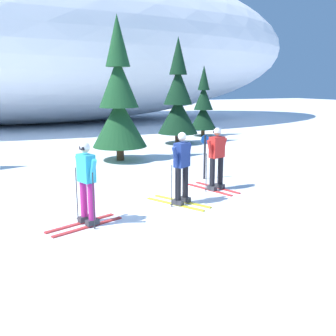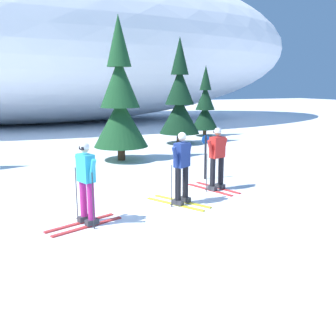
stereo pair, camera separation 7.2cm
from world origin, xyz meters
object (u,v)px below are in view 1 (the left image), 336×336
skier_cyan_jacket (86,182)px  pine_tree_center_left (119,101)px  skier_red_jacket (216,157)px  pine_tree_center_right (178,100)px  pine_tree_far_right (203,107)px  trail_marker_post (205,154)px  skier_navy_jacket (182,167)px

skier_cyan_jacket → pine_tree_center_left: (2.87, 6.72, 1.39)m
skier_red_jacket → pine_tree_center_right: pine_tree_center_right is taller
pine_tree_far_right → trail_marker_post: (-5.28, -9.39, -0.90)m
pine_tree_far_right → skier_red_jacket: bearing=-117.8°
pine_tree_center_left → skier_navy_jacket: bearing=-93.3°
skier_cyan_jacket → skier_navy_jacket: 2.55m
skier_cyan_jacket → skier_red_jacket: 4.21m
skier_cyan_jacket → skier_red_jacket: (4.01, 1.28, 0.01)m
skier_cyan_jacket → trail_marker_post: (4.37, 2.56, -0.13)m
skier_red_jacket → pine_tree_center_right: 9.12m
skier_cyan_jacket → trail_marker_post: 5.06m
pine_tree_center_left → trail_marker_post: size_ratio=3.92×
skier_cyan_jacket → pine_tree_center_left: pine_tree_center_left is taller
pine_tree_center_right → pine_tree_far_right: bearing=38.3°
pine_tree_center_left → pine_tree_center_right: 5.13m
skier_navy_jacket → skier_cyan_jacket: bearing=-169.3°
skier_red_jacket → pine_tree_center_right: bearing=71.0°
skier_navy_jacket → pine_tree_far_right: 13.54m
pine_tree_far_right → trail_marker_post: size_ratio=2.86×
skier_navy_jacket → pine_tree_center_right: 10.43m
skier_navy_jacket → pine_tree_far_right: bearing=58.1°
skier_navy_jacket → pine_tree_center_left: bearing=86.7°
skier_cyan_jacket → skier_navy_jacket: size_ratio=0.98×
pine_tree_center_right → skier_red_jacket: bearing=-109.0°
skier_navy_jacket → trail_marker_post: (1.86, 2.08, -0.15)m
pine_tree_far_right → skier_navy_jacket: bearing=-121.9°
skier_navy_jacket → pine_tree_far_right: size_ratio=0.45×
skier_cyan_jacket → pine_tree_far_right: size_ratio=0.44×
skier_cyan_jacket → pine_tree_center_left: 7.44m
skier_red_jacket → skier_navy_jacket: skier_navy_jacket is taller
skier_red_jacket → pine_tree_center_left: 5.73m
skier_red_jacket → pine_tree_far_right: (5.63, 10.67, 0.75)m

